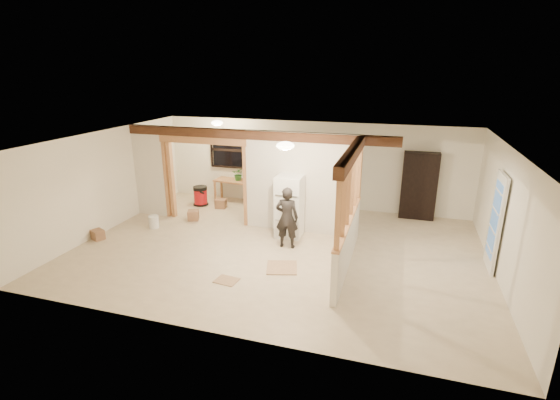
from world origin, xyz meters
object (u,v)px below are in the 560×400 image
(shop_vac, at_px, (201,196))
(bookshelf, at_px, (419,186))
(refrigerator, at_px, (290,206))
(woman, at_px, (287,218))
(work_table, at_px, (233,191))

(shop_vac, relative_size, bookshelf, 0.32)
(refrigerator, distance_m, shop_vac, 3.54)
(refrigerator, height_order, woman, refrigerator)
(shop_vac, bearing_deg, work_table, 38.09)
(work_table, bearing_deg, bookshelf, 5.72)
(refrigerator, bearing_deg, shop_vac, 155.29)
(woman, distance_m, bookshelf, 4.06)
(bookshelf, bearing_deg, shop_vac, -173.32)
(woman, distance_m, work_table, 3.75)
(woman, relative_size, bookshelf, 0.78)
(work_table, relative_size, bookshelf, 0.60)
(refrigerator, xyz_separation_m, shop_vac, (-3.18, 1.47, -0.46))
(work_table, distance_m, bookshelf, 5.42)
(work_table, bearing_deg, refrigerator, -36.51)
(bookshelf, bearing_deg, refrigerator, -143.87)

